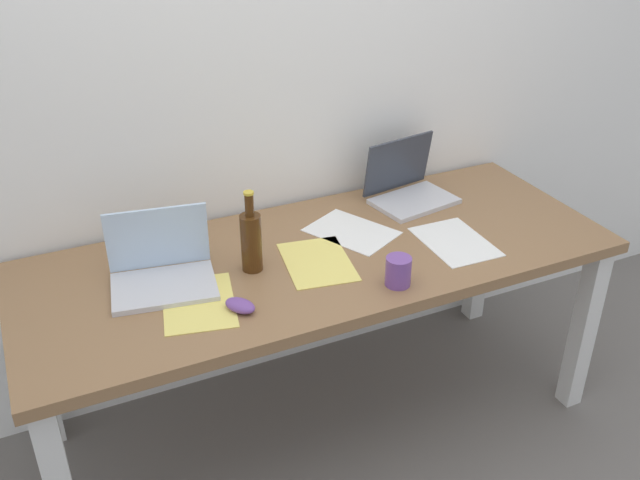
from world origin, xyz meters
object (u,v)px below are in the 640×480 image
Objects in this scene: desk at (320,275)px; laptop_right at (408,187)px; beer_bottle at (251,240)px; laptop_left at (162,270)px; coffee_mug at (398,271)px; computer_mouse at (240,306)px.

laptop_right is (0.48, 0.23, 0.14)m from desk.
beer_bottle is (-0.24, 0.00, 0.19)m from desk.
laptop_right is (1.00, 0.19, 0.00)m from laptop_left.
desk is 0.31m from beer_bottle.
coffee_mug is (0.66, -0.31, -0.00)m from laptop_left.
desk is 5.70× the size of laptop_left.
laptop_right reaches higher than desk.
beer_bottle is at bearing 179.93° from desk.
laptop_right is 0.93m from computer_mouse.
coffee_mug is (-0.34, -0.50, -0.00)m from laptop_right.
computer_mouse is 0.50m from coffee_mug.
desk is 21.01× the size of coffee_mug.
computer_mouse reaches higher than desk.
laptop_right is at bearing 56.03° from coffee_mug.
laptop_left is 0.30m from computer_mouse.
computer_mouse is (-0.35, -0.20, 0.10)m from desk.
beer_bottle is 2.75× the size of computer_mouse.
computer_mouse is 1.05× the size of coffee_mug.
laptop_right is 3.35× the size of computer_mouse.
laptop_right reaches higher than coffee_mug.
laptop_left reaches higher than computer_mouse.
desk is 19.96× the size of computer_mouse.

